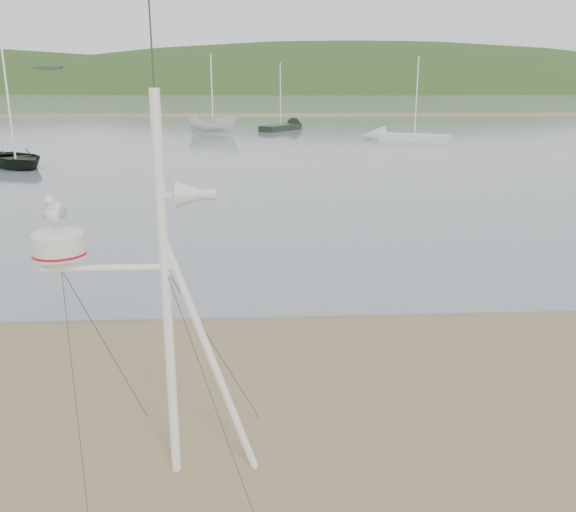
{
  "coord_description": "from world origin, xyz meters",
  "views": [
    {
      "loc": [
        2.1,
        -6.85,
        4.41
      ],
      "look_at": [
        2.5,
        1.0,
        2.11
      ],
      "focal_mm": 38.0,
      "sensor_mm": 36.0,
      "label": 1
    }
  ],
  "objects_px": {
    "boat_white": "(212,108)",
    "sailboat_white_near": "(392,137)",
    "mast_rig": "(164,373)",
    "boat_dark": "(11,122)",
    "sailboat_dark_mid": "(290,126)"
  },
  "relations": [
    {
      "from": "mast_rig",
      "to": "boat_white",
      "type": "distance_m",
      "value": 45.07
    },
    {
      "from": "boat_dark",
      "to": "boat_white",
      "type": "bearing_deg",
      "value": 24.48
    },
    {
      "from": "boat_white",
      "to": "boat_dark",
      "type": "bearing_deg",
      "value": 164.26
    },
    {
      "from": "boat_dark",
      "to": "sailboat_white_near",
      "type": "height_order",
      "value": "sailboat_white_near"
    },
    {
      "from": "boat_dark",
      "to": "sailboat_dark_mid",
      "type": "bearing_deg",
      "value": 15.9
    },
    {
      "from": "boat_white",
      "to": "sailboat_white_near",
      "type": "relative_size",
      "value": 0.65
    },
    {
      "from": "mast_rig",
      "to": "boat_dark",
      "type": "distance_m",
      "value": 27.97
    },
    {
      "from": "boat_dark",
      "to": "sailboat_dark_mid",
      "type": "distance_m",
      "value": 28.25
    },
    {
      "from": "mast_rig",
      "to": "boat_dark",
      "type": "xyz_separation_m",
      "value": [
        -11.2,
        25.61,
        1.04
      ]
    },
    {
      "from": "mast_rig",
      "to": "boat_dark",
      "type": "bearing_deg",
      "value": 113.61
    },
    {
      "from": "mast_rig",
      "to": "sailboat_white_near",
      "type": "distance_m",
      "value": 40.38
    },
    {
      "from": "boat_dark",
      "to": "sailboat_dark_mid",
      "type": "relative_size",
      "value": 0.74
    },
    {
      "from": "sailboat_white_near",
      "to": "mast_rig",
      "type": "bearing_deg",
      "value": -105.93
    },
    {
      "from": "sailboat_white_near",
      "to": "sailboat_dark_mid",
      "type": "height_order",
      "value": "sailboat_white_near"
    },
    {
      "from": "mast_rig",
      "to": "boat_dark",
      "type": "relative_size",
      "value": 1.16
    }
  ]
}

